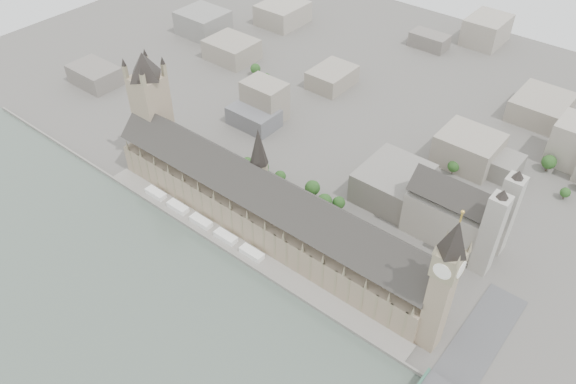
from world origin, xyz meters
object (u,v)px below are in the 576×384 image
Objects in this scene: westminster_abbey at (459,215)px; elizabeth_tower at (444,278)px; palace_of_westminster at (265,207)px; victoria_tower at (151,105)px.

elizabeth_tower is at bearing -72.71° from westminster_abbey.
westminster_abbey is (110.92, 75.30, 2.38)m from palace_of_westminster.
elizabeth_tower is at bearing -4.85° from palace_of_westminster.
palace_of_westminster is 2.47× the size of elizabeth_tower.
victoria_tower is 244.79m from westminster_abbey.
elizabeth_tower reaches higher than westminster_abbey.
palace_of_westminster is at bearing 175.15° from elizabeth_tower.
elizabeth_tower reaches higher than palace_of_westminster.
elizabeth_tower is 1.07× the size of victoria_tower.
palace_of_westminster is at bearing -2.96° from victoria_tower.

